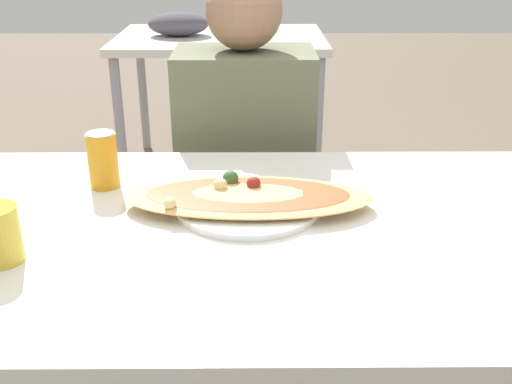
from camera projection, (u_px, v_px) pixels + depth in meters
name	position (u px, v px, depth m)	size (l,w,h in m)	color
dining_table	(264.00, 257.00, 1.19)	(1.40, 0.82, 0.76)	silver
chair_far_seated	(246.00, 187.00, 1.94)	(0.40, 0.40, 0.92)	#4C4C4C
person_seated	(245.00, 144.00, 1.76)	(0.39, 0.28, 1.18)	#2D2D38
pizza_main	(247.00, 198.00, 1.23)	(0.52, 0.30, 0.06)	white
soda_can	(103.00, 160.00, 1.31)	(0.07, 0.07, 0.12)	orange
background_table	(213.00, 47.00, 3.20)	(1.10, 0.80, 0.88)	silver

